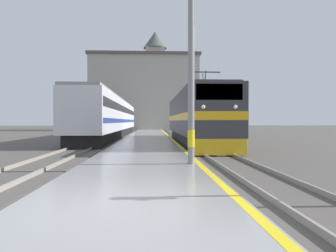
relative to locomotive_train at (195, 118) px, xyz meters
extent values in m
plane|color=#514C47|center=(-3.67, 10.95, -2.01)|extent=(200.00, 200.00, 0.00)
cube|color=#999999|center=(-3.67, 5.95, -1.88)|extent=(4.36, 140.00, 0.26)
cube|color=yellow|center=(-1.63, 5.95, -1.75)|extent=(0.20, 140.00, 0.00)
cube|color=#514C47|center=(0.00, 5.95, -2.00)|extent=(2.84, 140.00, 0.02)
cube|color=gray|center=(-0.72, 5.95, -1.92)|extent=(0.07, 140.00, 0.14)
cube|color=gray|center=(0.72, 5.95, -1.92)|extent=(0.07, 140.00, 0.14)
cube|color=#514C47|center=(-7.76, 5.95, -2.00)|extent=(2.84, 140.00, 0.02)
cube|color=gray|center=(-8.48, 5.95, -1.92)|extent=(0.07, 140.00, 0.14)
cube|color=gray|center=(-7.05, 5.95, -1.92)|extent=(0.07, 140.00, 0.14)
cube|color=black|center=(0.00, 0.04, -1.56)|extent=(2.46, 17.31, 0.90)
cube|color=#333338|center=(0.00, 0.04, 0.32)|extent=(2.90, 18.82, 2.86)
cube|color=gold|center=(0.00, 0.04, 0.03)|extent=(2.92, 18.84, 0.44)
cube|color=gold|center=(0.00, -9.22, -1.52)|extent=(2.75, 0.30, 0.81)
cube|color=black|center=(0.00, -9.31, 1.20)|extent=(2.32, 0.12, 0.80)
sphere|color=white|center=(-0.80, -9.35, 0.46)|extent=(0.20, 0.20, 0.20)
sphere|color=white|center=(0.80, -9.35, 0.46)|extent=(0.20, 0.20, 0.20)
cube|color=#4C4C51|center=(0.00, 0.04, 1.81)|extent=(2.61, 17.88, 0.12)
cylinder|color=#333333|center=(0.00, -5.02, 2.37)|extent=(0.06, 0.63, 1.03)
cylinder|color=#333333|center=(0.00, -4.32, 2.37)|extent=(0.06, 0.63, 1.03)
cube|color=#262626|center=(0.00, -4.67, 2.87)|extent=(2.03, 0.08, 0.06)
cube|color=black|center=(-7.76, 11.88, -1.56)|extent=(2.46, 33.13, 0.90)
cube|color=silver|center=(-7.76, 11.88, 0.41)|extent=(2.90, 34.51, 3.05)
cube|color=black|center=(-7.76, 11.88, 1.02)|extent=(2.92, 33.82, 0.64)
cube|color=navy|center=(-7.76, 11.88, -0.20)|extent=(2.92, 33.82, 0.36)
cube|color=gray|center=(-7.76, 11.88, 2.04)|extent=(2.67, 34.51, 0.20)
cylinder|color=gray|center=(-1.92, -13.78, 1.83)|extent=(0.23, 0.23, 7.17)
cylinder|color=yellow|center=(-1.92, -13.78, -0.85)|extent=(0.25, 0.25, 0.60)
cube|color=#ADA393|center=(-2.63, 49.21, 7.15)|extent=(4.24, 4.24, 18.32)
cylinder|color=black|center=(-2.63, 47.07, 13.34)|extent=(3.26, 0.06, 3.26)
cylinder|color=white|center=(-2.63, 47.04, 13.34)|extent=(2.96, 0.10, 2.96)
cone|color=#47514C|center=(-2.63, 49.21, 18.21)|extent=(5.29, 5.29, 3.81)
cube|color=#A8A399|center=(-4.78, 37.54, 4.95)|extent=(20.26, 6.86, 13.93)
cube|color=#564C47|center=(-4.78, 37.54, 12.17)|extent=(20.86, 7.46, 0.50)
camera|label=1|loc=(-3.29, -25.27, -0.24)|focal=35.00mm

